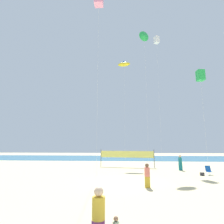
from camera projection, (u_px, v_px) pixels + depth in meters
name	position (u px, v px, depth m)	size (l,w,h in m)	color
ground_plane	(124.00, 183.00, 15.29)	(120.00, 120.00, 0.00)	beige
ocean_band	(126.00, 158.00, 45.62)	(120.00, 20.00, 0.01)	teal
mother_figure	(98.00, 215.00, 5.65)	(0.39, 0.39, 1.71)	#7A3872
beachgoer_teal_shirt	(180.00, 162.00, 22.92)	(0.42, 0.42, 1.82)	#19727A
beachgoer_coral_shirt	(147.00, 175.00, 13.59)	(0.38, 0.38, 1.67)	gold
folding_beach_chair	(209.00, 170.00, 19.39)	(0.52, 0.65, 0.89)	#1959B2
volleyball_net	(127.00, 155.00, 26.54)	(7.48, 1.51, 2.40)	#4C4C51
beach_handbag	(202.00, 174.00, 18.77)	(0.38, 0.19, 0.31)	#2D2D33
kite_white_box	(157.00, 40.00, 33.13)	(1.02, 1.02, 21.72)	silver
kite_green_delta	(145.00, 36.00, 29.34)	(1.67, 1.07, 20.51)	silver
kite_yellow_inflatable	(124.00, 64.00, 34.83)	(2.33, 1.11, 18.23)	silver
kite_green_box	(200.00, 76.00, 24.13)	(0.94, 0.94, 12.40)	silver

